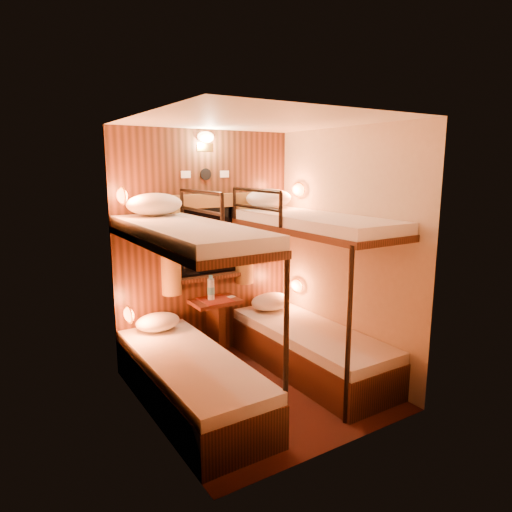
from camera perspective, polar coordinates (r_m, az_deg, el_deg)
floor at (r=4.39m, az=0.32°, el=-16.38°), size 2.10×2.10×0.00m
ceiling at (r=3.91m, az=0.36°, el=16.57°), size 2.10×2.10×0.00m
wall_back at (r=4.88m, az=-6.31°, el=1.30°), size 2.40×0.00×2.40m
wall_front at (r=3.17m, az=10.63°, el=-4.23°), size 2.40×0.00×2.40m
wall_left at (r=3.56m, az=-13.37°, el=-2.66°), size 0.00×2.40×2.40m
wall_right at (r=4.59m, az=10.93°, el=0.52°), size 0.00×2.40×2.40m
back_panel at (r=4.87m, az=-6.23°, el=1.27°), size 2.00×0.03×2.40m
bunk_left at (r=3.94m, az=-8.35°, el=-10.94°), size 0.72×1.90×1.82m
bunk_right at (r=4.58m, az=6.78°, el=-7.70°), size 0.72×1.90×1.82m
window at (r=4.85m, az=-6.07°, el=1.00°), size 1.00×0.12×0.79m
curtains at (r=4.80m, az=-5.91°, el=1.91°), size 1.10×0.22×1.00m
back_fixtures at (r=4.77m, az=-6.31°, el=13.68°), size 0.54×0.09×0.48m
reading_lamps at (r=4.57m, az=-4.39°, el=1.16°), size 2.00×0.20×1.25m
table at (r=4.91m, az=-5.07°, el=-8.11°), size 0.50×0.34×0.66m
bottle_left at (r=4.81m, az=-5.65°, el=-4.16°), size 0.08×0.08×0.27m
bottle_right at (r=4.83m, az=-5.65°, el=-4.24°), size 0.07×0.07×0.24m
sachet_a at (r=4.92m, az=-3.14°, el=-5.11°), size 0.09×0.08×0.01m
sachet_b at (r=4.89m, az=-3.82°, el=-5.23°), size 0.08×0.08×0.00m
pillow_lower_left at (r=4.59m, az=-12.16°, el=-8.05°), size 0.44×0.31×0.17m
pillow_lower_right at (r=5.11m, az=1.89°, el=-5.71°), size 0.47×0.34×0.19m
pillow_upper_left at (r=4.31m, az=-12.58°, el=6.34°), size 0.52×0.37×0.20m
pillow_upper_right at (r=4.95m, az=1.61°, el=7.21°), size 0.53×0.38×0.21m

